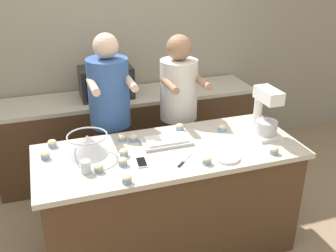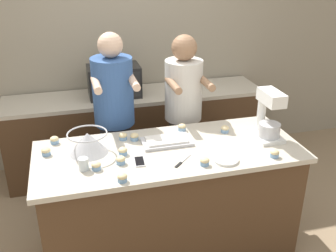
# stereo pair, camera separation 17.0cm
# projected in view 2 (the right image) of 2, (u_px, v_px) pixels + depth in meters

# --- Properties ---
(ground_plane) EXTENTS (16.00, 16.00, 0.00)m
(ground_plane) POSITION_uv_depth(u_px,v_px,m) (169.00, 245.00, 3.40)
(ground_plane) COLOR #937A5B
(back_wall) EXTENTS (10.00, 0.06, 2.70)m
(back_wall) POSITION_uv_depth(u_px,v_px,m) (128.00, 46.00, 4.37)
(back_wall) COLOR gray
(back_wall) RESTS_ON ground_plane
(island_counter) EXTENTS (2.04, 0.83, 0.94)m
(island_counter) POSITION_uv_depth(u_px,v_px,m) (169.00, 200.00, 3.20)
(island_counter) COLOR #4C331E
(island_counter) RESTS_ON ground_plane
(back_counter) EXTENTS (2.80, 0.60, 0.90)m
(back_counter) POSITION_uv_depth(u_px,v_px,m) (137.00, 131.00, 4.44)
(back_counter) COLOR #4C331E
(back_counter) RESTS_ON ground_plane
(person_left) EXTENTS (0.37, 0.52, 1.72)m
(person_left) POSITION_uv_depth(u_px,v_px,m) (115.00, 123.00, 3.55)
(person_left) COLOR #232328
(person_left) RESTS_ON ground_plane
(person_right) EXTENTS (0.36, 0.51, 1.66)m
(person_right) POSITION_uv_depth(u_px,v_px,m) (183.00, 118.00, 3.71)
(person_right) COLOR brown
(person_right) RESTS_ON ground_plane
(stand_mixer) EXTENTS (0.20, 0.30, 0.40)m
(stand_mixer) POSITION_uv_depth(u_px,v_px,m) (268.00, 118.00, 3.12)
(stand_mixer) COLOR white
(stand_mixer) RESTS_ON island_counter
(mixing_bowl) EXTENTS (0.30, 0.30, 0.17)m
(mixing_bowl) POSITION_uv_depth(u_px,v_px,m) (88.00, 142.00, 2.93)
(mixing_bowl) COLOR #BCBCC1
(mixing_bowl) RESTS_ON island_counter
(baking_tray) EXTENTS (0.39, 0.22, 0.04)m
(baking_tray) POSITION_uv_depth(u_px,v_px,m) (167.00, 141.00, 3.10)
(baking_tray) COLOR #BCBCC1
(baking_tray) RESTS_ON island_counter
(microwave_oven) EXTENTS (0.54, 0.34, 0.33)m
(microwave_oven) POSITION_uv_depth(u_px,v_px,m) (114.00, 81.00, 4.13)
(microwave_oven) COLOR black
(microwave_oven) RESTS_ON back_counter
(cell_phone) EXTENTS (0.08, 0.15, 0.01)m
(cell_phone) POSITION_uv_depth(u_px,v_px,m) (140.00, 161.00, 2.83)
(cell_phone) COLOR silver
(cell_phone) RESTS_ON island_counter
(drinking_glass) EXTENTS (0.07, 0.07, 0.09)m
(drinking_glass) POSITION_uv_depth(u_px,v_px,m) (84.00, 164.00, 2.72)
(drinking_glass) COLOR silver
(drinking_glass) RESTS_ON island_counter
(small_plate) EXTENTS (0.18, 0.18, 0.02)m
(small_plate) POSITION_uv_depth(u_px,v_px,m) (226.00, 160.00, 2.85)
(small_plate) COLOR white
(small_plate) RESTS_ON island_counter
(knife) EXTENTS (0.17, 0.16, 0.01)m
(knife) POSITION_uv_depth(u_px,v_px,m) (182.00, 162.00, 2.83)
(knife) COLOR #BCBCC1
(knife) RESTS_ON island_counter
(cupcake_0) EXTENTS (0.07, 0.07, 0.06)m
(cupcake_0) POSITION_uv_depth(u_px,v_px,m) (46.00, 152.00, 2.92)
(cupcake_0) COLOR #759EC6
(cupcake_0) RESTS_ON island_counter
(cupcake_1) EXTENTS (0.07, 0.07, 0.06)m
(cupcake_1) POSITION_uv_depth(u_px,v_px,m) (205.00, 161.00, 2.78)
(cupcake_1) COLOR #759EC6
(cupcake_1) RESTS_ON island_counter
(cupcake_2) EXTENTS (0.07, 0.07, 0.06)m
(cupcake_2) POSITION_uv_depth(u_px,v_px,m) (121.00, 160.00, 2.80)
(cupcake_2) COLOR #759EC6
(cupcake_2) RESTS_ON island_counter
(cupcake_3) EXTENTS (0.07, 0.07, 0.06)m
(cupcake_3) POSITION_uv_depth(u_px,v_px,m) (54.00, 140.00, 3.09)
(cupcake_3) COLOR #759EC6
(cupcake_3) RESTS_ON island_counter
(cupcake_4) EXTENTS (0.07, 0.07, 0.06)m
(cupcake_4) POSITION_uv_depth(u_px,v_px,m) (182.00, 127.00, 3.31)
(cupcake_4) COLOR #759EC6
(cupcake_4) RESTS_ON island_counter
(cupcake_5) EXTENTS (0.07, 0.07, 0.06)m
(cupcake_5) POSITION_uv_depth(u_px,v_px,m) (134.00, 137.00, 3.14)
(cupcake_5) COLOR #759EC6
(cupcake_5) RESTS_ON island_counter
(cupcake_6) EXTENTS (0.07, 0.07, 0.06)m
(cupcake_6) POSITION_uv_depth(u_px,v_px,m) (122.00, 178.00, 2.59)
(cupcake_6) COLOR #759EC6
(cupcake_6) RESTS_ON island_counter
(cupcake_7) EXTENTS (0.07, 0.07, 0.06)m
(cupcake_7) POSITION_uv_depth(u_px,v_px,m) (225.00, 129.00, 3.28)
(cupcake_7) COLOR #759EC6
(cupcake_7) RESTS_ON island_counter
(cupcake_8) EXTENTS (0.07, 0.07, 0.06)m
(cupcake_8) POSITION_uv_depth(u_px,v_px,m) (275.00, 153.00, 2.89)
(cupcake_8) COLOR #759EC6
(cupcake_8) RESTS_ON island_counter
(cupcake_9) EXTENTS (0.07, 0.07, 0.06)m
(cupcake_9) POSITION_uv_depth(u_px,v_px,m) (123.00, 136.00, 3.15)
(cupcake_9) COLOR #759EC6
(cupcake_9) RESTS_ON island_counter
(cupcake_10) EXTENTS (0.07, 0.07, 0.06)m
(cupcake_10) POSITION_uv_depth(u_px,v_px,m) (96.00, 166.00, 2.73)
(cupcake_10) COLOR #759EC6
(cupcake_10) RESTS_ON island_counter
(cupcake_11) EXTENTS (0.07, 0.07, 0.06)m
(cupcake_11) POSITION_uv_depth(u_px,v_px,m) (123.00, 151.00, 2.92)
(cupcake_11) COLOR #759EC6
(cupcake_11) RESTS_ON island_counter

